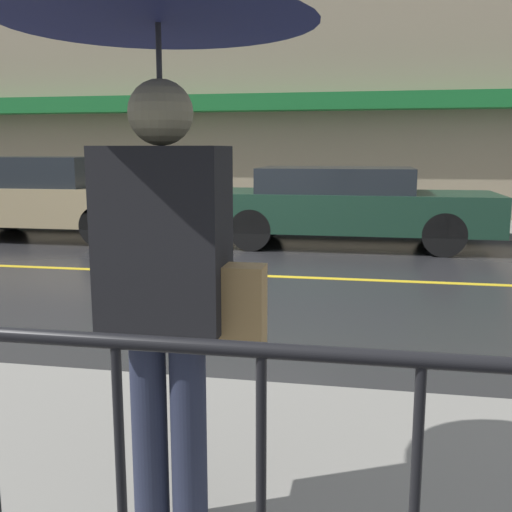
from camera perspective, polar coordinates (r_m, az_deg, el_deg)
ground_plane at (r=7.74m, az=-2.44°, el=-1.80°), size 80.00×80.00×0.00m
sidewalk_far at (r=12.47m, az=2.61°, el=3.02°), size 28.00×2.17×0.13m
lane_marking at (r=7.74m, az=-2.44°, el=-1.78°), size 25.20×0.12×0.01m
building_storefront at (r=13.63m, az=3.44°, el=15.23°), size 28.00×0.85×5.67m
pedestrian at (r=2.15m, az=-9.04°, el=16.23°), size 1.09×1.09×2.13m
car_tan at (r=11.62m, az=-19.27°, el=5.39°), size 4.38×1.86×1.47m
car_dark_green at (r=10.10m, az=8.43°, el=4.86°), size 4.78×1.73×1.31m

